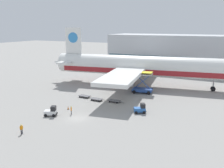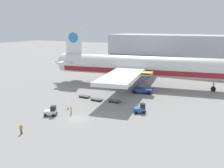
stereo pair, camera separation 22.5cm
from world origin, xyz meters
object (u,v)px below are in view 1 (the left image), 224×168
object	(u,v)px
traffic_cone_near	(68,108)
baggage_dolly_lead	(84,96)
baggage_dolly_third	(115,101)
scissor_lift_loader	(142,85)
ground_crew_near	(71,110)
baggage_tug_mid	(140,109)
ground_crew_far	(21,128)
baggage_tug_far	(51,112)
airplane_main	(140,67)
baggage_dolly_second	(97,99)

from	to	relation	value
traffic_cone_near	baggage_dolly_lead	bearing A→B (deg)	101.31
baggage_dolly_third	scissor_lift_loader	bearing A→B (deg)	77.57
ground_crew_near	baggage_tug_mid	bearing A→B (deg)	86.85
baggage_dolly_lead	baggage_dolly_third	world-z (taller)	same
ground_crew_near	ground_crew_far	bearing A→B (deg)	-42.40
baggage_tug_far	ground_crew_far	world-z (taller)	baggage_tug_far
airplane_main	baggage_dolly_lead	world-z (taller)	airplane_main
baggage_dolly_lead	ground_crew_far	size ratio (longest dim) A/B	2.23
baggage_tug_far	ground_crew_far	size ratio (longest dim) A/B	1.67
baggage_tug_mid	baggage_tug_far	size ratio (longest dim) A/B	1.01
airplane_main	ground_crew_near	world-z (taller)	airplane_main
baggage_dolly_third	ground_crew_near	world-z (taller)	ground_crew_near
baggage_dolly_second	ground_crew_far	bearing A→B (deg)	-92.08
baggage_dolly_second	baggage_dolly_third	size ratio (longest dim) A/B	1.00
baggage_dolly_third	ground_crew_far	size ratio (longest dim) A/B	2.23
airplane_main	baggage_tug_far	bearing A→B (deg)	-111.35
scissor_lift_loader	baggage_tug_mid	distance (m)	16.12
baggage_tug_mid	baggage_dolly_lead	bearing A→B (deg)	134.78
baggage_dolly_lead	ground_crew_near	size ratio (longest dim) A/B	2.19
baggage_dolly_third	traffic_cone_near	bearing A→B (deg)	-124.36
ground_crew_near	baggage_dolly_lead	bearing A→B (deg)	166.72
baggage_tug_mid	baggage_tug_far	world-z (taller)	same
baggage_tug_mid	airplane_main	bearing A→B (deg)	80.93
baggage_dolly_lead	scissor_lift_loader	bearing A→B (deg)	45.70
ground_crew_far	traffic_cone_near	bearing A→B (deg)	-163.46
baggage_dolly_lead	baggage_dolly_third	size ratio (longest dim) A/B	1.00
baggage_dolly_lead	ground_crew_near	distance (m)	12.31
baggage_dolly_second	traffic_cone_near	size ratio (longest dim) A/B	4.89
airplane_main	scissor_lift_loader	world-z (taller)	airplane_main
ground_crew_near	ground_crew_far	distance (m)	11.58
scissor_lift_loader	ground_crew_near	world-z (taller)	scissor_lift_loader
baggage_dolly_lead	traffic_cone_near	bearing A→B (deg)	-76.86
baggage_tug_far	baggage_dolly_lead	world-z (taller)	baggage_tug_far
baggage_dolly_lead	airplane_main	bearing A→B (deg)	68.10
scissor_lift_loader	baggage_dolly_lead	world-z (taller)	scissor_lift_loader
baggage_tug_far	ground_crew_near	bearing A→B (deg)	13.65
airplane_main	ground_crew_far	world-z (taller)	airplane_main
baggage_dolly_second	traffic_cone_near	distance (m)	8.63
ground_crew_far	scissor_lift_loader	bearing A→B (deg)	179.11
baggage_dolly_third	ground_crew_near	distance (m)	12.09
baggage_dolly_second	baggage_tug_mid	bearing A→B (deg)	-13.47
baggage_dolly_third	traffic_cone_near	xyz separation A→B (m)	(-6.65, -9.09, -0.02)
baggage_dolly_lead	baggage_dolly_second	distance (m)	4.16
scissor_lift_loader	baggage_tug_far	world-z (taller)	scissor_lift_loader
baggage_dolly_lead	baggage_tug_mid	bearing A→B (deg)	-12.94
scissor_lift_loader	baggage_dolly_second	xyz separation A→B (m)	(-7.27, -11.83, -1.74)
baggage_tug_far	baggage_dolly_second	xyz separation A→B (m)	(2.83, 13.03, -0.49)
baggage_tug_mid	baggage_dolly_lead	xyz separation A→B (m)	(-16.46, 4.34, -0.49)
traffic_cone_near	ground_crew_far	bearing A→B (deg)	-87.10
airplane_main	baggage_dolly_third	distance (m)	18.78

